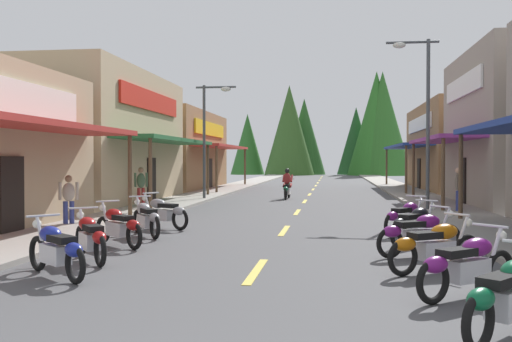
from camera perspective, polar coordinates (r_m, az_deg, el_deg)
ground at (r=32.57m, az=5.21°, el=-2.52°), size 9.12×89.63×0.10m
sidewalk_left at (r=33.32m, az=-4.79°, el=-2.25°), size 2.46×89.63×0.12m
sidewalk_right at (r=32.83m, az=15.36°, el=-2.33°), size 2.46×89.63×0.12m
centerline_dashes at (r=36.76m, az=5.49°, el=-2.02°), size 0.16×67.12×0.01m
storefront_left_middle at (r=28.57m, az=-17.19°, el=3.09°), size 9.05×11.52×6.04m
storefront_left_far at (r=40.42m, az=-8.86°, el=1.98°), size 8.05×12.63×5.25m
storefront_right_far at (r=40.65m, az=21.47°, el=2.15°), size 10.01×13.91×5.61m
streetlamp_left at (r=28.68m, az=-4.52°, el=4.55°), size 1.99×0.30×5.67m
streetlamp_right at (r=23.28m, az=15.88°, el=6.62°), size 1.99×0.30×6.62m
motorcycle_parked_right_0 at (r=7.23m, az=23.55°, el=-11.08°), size 1.43×1.72×1.04m
motorcycle_parked_right_1 at (r=9.03m, az=20.00°, el=-8.62°), size 1.70×1.46×1.04m
motorcycle_parked_right_2 at (r=10.83m, az=17.14°, el=-6.99°), size 1.83×1.28×1.04m
motorcycle_parked_right_3 at (r=12.56m, az=15.71°, el=-5.87°), size 1.90×1.16×1.04m
motorcycle_parked_right_4 at (r=14.25m, az=15.37°, el=-5.04°), size 1.39×1.75×1.04m
motorcycle_parked_right_5 at (r=15.98m, az=14.52°, el=-4.38°), size 1.37×1.77×1.04m
motorcycle_parked_left_0 at (r=10.51m, az=-19.04°, el=-7.25°), size 1.71×1.44×1.04m
motorcycle_parked_left_1 at (r=11.96m, az=-15.98°, el=-6.22°), size 1.39×1.75×1.04m
motorcycle_parked_left_2 at (r=13.84m, az=-13.36°, el=-5.22°), size 1.68×1.48×1.04m
motorcycle_parked_left_3 at (r=15.52m, az=-10.74°, el=-4.52°), size 1.33×1.79×1.04m
motorcycle_parked_left_4 at (r=17.15m, az=-9.14°, el=-3.98°), size 1.88×1.20×1.04m
rider_cruising_lead at (r=29.72m, az=3.09°, el=-1.50°), size 0.60×2.14×1.57m
pedestrian_browsing at (r=18.03m, az=-17.94°, el=-2.49°), size 0.53×0.39×1.55m
pedestrian_waiting at (r=24.09m, az=-11.23°, el=-1.32°), size 0.47×0.43×1.71m
pedestrian_strolling at (r=22.69m, az=19.27°, el=-1.49°), size 0.39×0.52×1.73m
treeline_backdrop at (r=78.10m, az=8.48°, el=4.09°), size 24.18×9.95×13.61m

